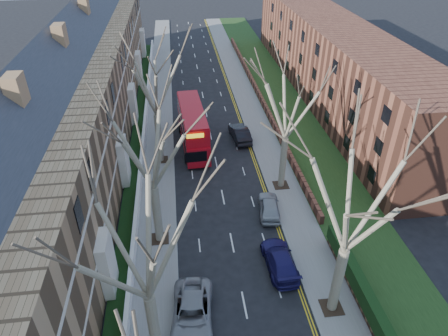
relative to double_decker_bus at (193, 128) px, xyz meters
name	(u,v)px	position (x,y,z in m)	size (l,w,h in m)	color
pavement_left	(160,115)	(-3.89, 8.13, -2.11)	(3.00, 102.00, 0.12)	slate
pavement_right	(252,110)	(8.11, 8.13, -2.11)	(3.00, 102.00, 0.12)	slate
terrace_left	(78,105)	(-11.53, 0.13, 3.36)	(9.70, 78.00, 13.60)	#906D49
flats_right	(331,60)	(19.58, 12.13, 2.81)	(13.97, 54.00, 10.00)	brown
front_wall_left	(143,143)	(-5.54, 0.13, -1.55)	(0.30, 78.00, 1.00)	white
grass_verge_right	(285,108)	(12.61, 8.13, -2.02)	(6.00, 102.00, 0.06)	#1B3613
tree_left_mid	(140,238)	(-3.59, -24.87, 7.38)	(10.50, 10.50, 14.71)	#726451
tree_left_far	(148,139)	(-3.59, -14.87, 7.07)	(10.15, 10.15, 14.22)	#726451
tree_left_dist	(152,73)	(-3.59, -2.87, 7.38)	(10.50, 10.50, 14.71)	#726451
tree_right_mid	(358,194)	(7.81, -22.87, 7.38)	(10.50, 10.50, 14.71)	#726451
tree_right_far	(289,96)	(7.81, -8.87, 7.07)	(10.15, 10.15, 14.22)	#726451
double_decker_bus	(193,128)	(0.00, 0.00, 0.00)	(3.15, 10.67, 4.43)	#A90C16
car_left_far	(192,313)	(-1.41, -22.70, -1.40)	(2.57, 5.58, 1.55)	gray
car_right_near	(280,260)	(5.23, -18.84, -1.45)	(2.04, 5.02, 1.46)	#1C1753
car_right_mid	(269,206)	(5.81, -12.62, -1.45)	(1.72, 4.27, 1.46)	#95989D
car_right_far	(240,133)	(5.34, 0.68, -1.37)	(1.70, 4.88, 1.61)	black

